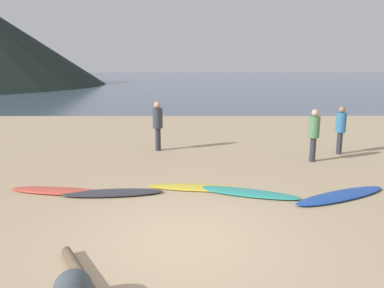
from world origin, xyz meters
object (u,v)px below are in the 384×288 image
at_px(surfboard_0, 60,191).
at_px(person_2, 158,122).
at_px(surfboard_4, 341,195).
at_px(person_1, 314,131).
at_px(driftwood_log, 82,277).
at_px(person_0, 341,126).
at_px(surfboard_1, 112,193).
at_px(surfboard_2, 197,187).
at_px(surfboard_3, 245,192).

height_order(surfboard_0, person_2, person_2).
bearing_deg(surfboard_4, person_2, 106.93).
relative_size(person_1, driftwood_log, 0.91).
relative_size(person_0, person_2, 0.94).
distance_m(surfboard_1, driftwood_log, 3.64).
bearing_deg(person_2, surfboard_4, -52.99).
distance_m(surfboard_1, person_1, 6.54).
bearing_deg(surfboard_2, person_2, 114.52).
bearing_deg(surfboard_1, surfboard_3, -5.40).
distance_m(surfboard_0, person_0, 9.14).
relative_size(surfboard_3, person_2, 1.48).
bearing_deg(person_0, surfboard_2, -126.70).
xyz_separation_m(surfboard_1, person_1, (5.71, 3.06, 0.93)).
bearing_deg(person_2, surfboard_1, -105.40).
height_order(surfboard_2, driftwood_log, driftwood_log).
xyz_separation_m(person_0, person_2, (-6.22, 0.57, 0.06)).
distance_m(surfboard_3, person_0, 5.61).
distance_m(surfboard_1, person_0, 8.09).
bearing_deg(surfboard_1, person_0, 24.53).
distance_m(person_0, driftwood_log, 10.19).
xyz_separation_m(surfboard_3, person_1, (2.55, 3.04, 0.93)).
relative_size(surfboard_4, person_1, 1.63).
height_order(surfboard_1, surfboard_4, surfboard_1).
relative_size(surfboard_4, person_0, 1.65).
relative_size(surfboard_1, person_2, 1.37).
xyz_separation_m(surfboard_3, person_0, (3.78, 4.04, 0.92)).
distance_m(surfboard_1, surfboard_2, 2.06).
distance_m(surfboard_3, driftwood_log, 4.63).
bearing_deg(surfboard_2, surfboard_3, -11.87).
xyz_separation_m(surfboard_1, surfboard_2, (2.02, 0.42, -0.01)).
height_order(person_0, person_1, person_1).
bearing_deg(person_2, person_1, -24.07).
height_order(surfboard_2, person_0, person_0).
relative_size(surfboard_2, person_0, 1.51).
relative_size(person_0, person_1, 0.99).
bearing_deg(surfboard_1, driftwood_log, -91.11).
xyz_separation_m(surfboard_2, surfboard_3, (1.14, -0.40, 0.01)).
bearing_deg(surfboard_3, person_0, 66.95).
distance_m(surfboard_0, surfboard_4, 6.62).
distance_m(surfboard_2, surfboard_3, 1.21).
bearing_deg(driftwood_log, surfboard_0, 112.69).
distance_m(surfboard_0, surfboard_1, 1.29).
bearing_deg(surfboard_3, person_1, 70.06).
bearing_deg(person_2, driftwood_log, -99.53).
relative_size(surfboard_1, surfboard_3, 0.92).
distance_m(person_1, driftwood_log, 8.65).
xyz_separation_m(surfboard_0, person_2, (1.99, 4.48, 0.98)).
height_order(surfboard_0, person_1, person_1).
bearing_deg(surfboard_4, surfboard_2, 142.42).
bearing_deg(person_2, surfboard_3, -68.71).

